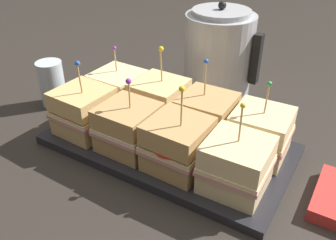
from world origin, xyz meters
The scene contains 12 objects.
ground_plane centered at (0.00, 0.00, 0.00)m, with size 6.00×6.00×0.00m, color #2D2823.
serving_platter centered at (0.00, 0.00, 0.01)m, with size 0.50×0.27×0.02m.
sandwich_front_far_left centered at (-0.17, -0.06, 0.07)m, with size 0.12×0.12×0.17m.
sandwich_front_center_left centered at (-0.06, -0.06, 0.06)m, with size 0.11×0.11×0.15m.
sandwich_front_center_right centered at (0.06, -0.06, 0.07)m, with size 0.11×0.11×0.17m.
sandwich_front_far_right centered at (0.17, -0.06, 0.06)m, with size 0.11×0.11×0.17m.
sandwich_back_far_left centered at (-0.17, 0.06, 0.06)m, with size 0.11×0.11×0.15m.
sandwich_back_center_left centered at (-0.06, 0.06, 0.07)m, with size 0.11×0.11×0.18m.
sandwich_back_center_right centered at (0.06, 0.06, 0.06)m, with size 0.11×0.11×0.17m.
sandwich_back_far_right centered at (0.17, 0.06, 0.06)m, with size 0.11×0.11×0.16m.
kettle_steel centered at (-0.02, 0.29, 0.11)m, with size 0.20×0.18×0.24m.
drinking_glass centered at (-0.35, 0.01, 0.06)m, with size 0.06×0.06×0.11m.
Camera 1 is at (0.32, -0.52, 0.45)m, focal length 38.00 mm.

